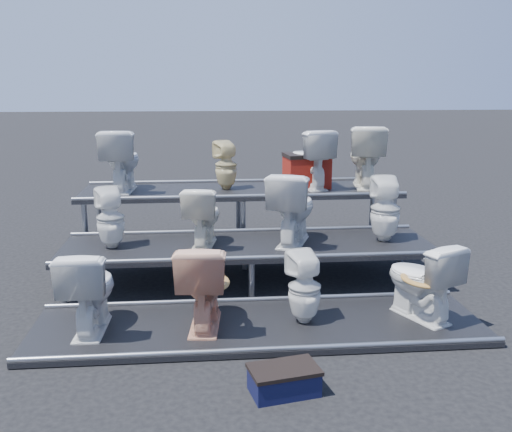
{
  "coord_description": "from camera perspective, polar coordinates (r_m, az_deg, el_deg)",
  "views": [
    {
      "loc": [
        -0.49,
        -6.25,
        2.27
      ],
      "look_at": [
        0.1,
        0.1,
        0.76
      ],
      "focal_mm": 40.0,
      "sensor_mm": 36.0,
      "label": 1
    }
  ],
  "objects": [
    {
      "name": "toilet_5",
      "position": [
        6.42,
        -5.34,
        0.01
      ],
      "size": [
        0.49,
        0.72,
        0.68
      ],
      "primitive_type": "imported",
      "rotation": [
        0.0,
        0.0,
        2.96
      ],
      "color": "white",
      "rests_on": "tier_mid"
    },
    {
      "name": "toilet_6",
      "position": [
        6.48,
        3.68,
        0.84
      ],
      "size": [
        0.73,
        0.93,
        0.83
      ],
      "primitive_type": "imported",
      "rotation": [
        0.0,
        0.0,
        2.77
      ],
      "color": "silver",
      "rests_on": "tier_mid"
    },
    {
      "name": "step_stool",
      "position": [
        4.43,
        2.82,
        -16.24
      ],
      "size": [
        0.54,
        0.39,
        0.18
      ],
      "primitive_type": "cube",
      "rotation": [
        0.0,
        0.0,
        0.2
      ],
      "color": "black",
      "rests_on": "ground"
    },
    {
      "name": "toilet_10",
      "position": [
        7.75,
        5.38,
        5.73
      ],
      "size": [
        0.63,
        0.87,
        0.8
      ],
      "primitive_type": "imported",
      "rotation": [
        0.0,
        0.0,
        3.41
      ],
      "color": "silver",
      "rests_on": "tier_back"
    },
    {
      "name": "red_crate",
      "position": [
        7.83,
        5.08,
        4.39
      ],
      "size": [
        0.62,
        0.52,
        0.41
      ],
      "primitive_type": "cube",
      "rotation": [
        0.0,
        0.0,
        0.11
      ],
      "color": "maroon",
      "rests_on": "tier_back"
    },
    {
      "name": "toilet_3",
      "position": [
        5.66,
        16.17,
        -6.12
      ],
      "size": [
        0.7,
        0.86,
        0.76
      ],
      "primitive_type": "imported",
      "rotation": [
        0.0,
        0.0,
        3.57
      ],
      "color": "silver",
      "rests_on": "tier_front"
    },
    {
      "name": "toilet_1",
      "position": [
        5.27,
        -5.28,
        -6.78
      ],
      "size": [
        0.53,
        0.84,
        0.81
      ],
      "primitive_type": "imported",
      "rotation": [
        0.0,
        0.0,
        3.04
      ],
      "color": "#DE9E7C",
      "rests_on": "tier_front"
    },
    {
      "name": "tier_mid",
      "position": [
        6.59,
        -0.8,
        -4.73
      ],
      "size": [
        4.2,
        1.2,
        0.46
      ],
      "primitive_type": "cube",
      "color": "black",
      "rests_on": "ground"
    },
    {
      "name": "toilet_0",
      "position": [
        5.38,
        -16.37,
        -7.05
      ],
      "size": [
        0.46,
        0.78,
        0.78
      ],
      "primitive_type": "imported",
      "rotation": [
        0.0,
        0.0,
        3.11
      ],
      "color": "silver",
      "rests_on": "tier_front"
    },
    {
      "name": "toilet_2",
      "position": [
        5.37,
        4.87,
        -7.12
      ],
      "size": [
        0.37,
        0.38,
        0.68
      ],
      "primitive_type": "imported",
      "rotation": [
        0.0,
        0.0,
        3.38
      ],
      "color": "silver",
      "rests_on": "tier_front"
    },
    {
      "name": "ground",
      "position": [
        6.67,
        -0.79,
        -6.61
      ],
      "size": [
        80.0,
        80.0,
        0.0
      ],
      "primitive_type": "plane",
      "color": "black",
      "rests_on": "ground"
    },
    {
      "name": "tier_front",
      "position": [
        5.46,
        0.31,
        -10.94
      ],
      "size": [
        4.2,
        1.2,
        0.06
      ],
      "primitive_type": "cube",
      "color": "black",
      "rests_on": "ground"
    },
    {
      "name": "toilet_9",
      "position": [
        7.63,
        -3.02,
        5.09
      ],
      "size": [
        0.38,
        0.38,
        0.65
      ],
      "primitive_type": "imported",
      "rotation": [
        0.0,
        0.0,
        3.51
      ],
      "color": "#CEBE87",
      "rests_on": "tier_back"
    },
    {
      "name": "tier_back",
      "position": [
        7.79,
        -1.56,
        -0.38
      ],
      "size": [
        4.2,
        1.2,
        0.86
      ],
      "primitive_type": "cube",
      "color": "black",
      "rests_on": "ground"
    },
    {
      "name": "toilet_8",
      "position": [
        7.69,
        -13.31,
        5.43
      ],
      "size": [
        0.5,
        0.82,
        0.81
      ],
      "primitive_type": "imported",
      "rotation": [
        0.0,
        0.0,
        3.08
      ],
      "color": "silver",
      "rests_on": "tier_back"
    },
    {
      "name": "toilet_4",
      "position": [
        6.51,
        -14.36,
        -0.2
      ],
      "size": [
        0.39,
        0.4,
        0.68
      ],
      "primitive_type": "imported",
      "rotation": [
        0.0,
        0.0,
        3.48
      ],
      "color": "silver",
      "rests_on": "tier_mid"
    },
    {
      "name": "toilet_11",
      "position": [
        7.93,
        10.88,
        5.89
      ],
      "size": [
        0.6,
        0.89,
        0.84
      ],
      "primitive_type": "imported",
      "rotation": [
        0.0,
        0.0,
        2.98
      ],
      "color": "white",
      "rests_on": "tier_back"
    },
    {
      "name": "toilet_7",
      "position": [
        6.74,
        12.8,
        0.68
      ],
      "size": [
        0.37,
        0.37,
        0.75
      ],
      "primitive_type": "imported",
      "rotation": [
        0.0,
        0.0,
        3.06
      ],
      "color": "silver",
      "rests_on": "tier_mid"
    }
  ]
}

